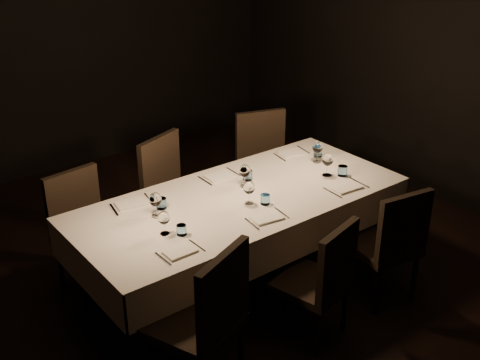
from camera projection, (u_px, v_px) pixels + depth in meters
room at (240, 101)px, 4.13m from camera, size 5.01×6.01×3.01m
dining_table at (240, 206)px, 4.48m from camera, size 2.52×1.12×0.76m
chair_near_left at (206, 316)px, 3.51m from camera, size 0.63×0.63×1.01m
place_setting_near_left at (173, 231)px, 3.86m from camera, size 0.29×0.39×0.16m
chair_near_center at (322, 277)px, 3.97m from camera, size 0.52×0.52×0.89m
place_setting_near_center at (258, 200)px, 4.26m from camera, size 0.32×0.40×0.17m
chair_near_right at (391, 240)px, 4.36m from camera, size 0.51×0.51×0.93m
place_setting_near_right at (337, 170)px, 4.69m from camera, size 0.35×0.41×0.19m
chair_far_left at (83, 225)px, 4.57m from camera, size 0.50×0.50×0.93m
place_setting_far_left at (149, 202)px, 4.22m from camera, size 0.35×0.40×0.18m
chair_far_center at (173, 191)px, 5.02m from camera, size 0.62×0.62×1.01m
place_setting_far_center at (238, 174)px, 4.65m from camera, size 0.33×0.41×0.18m
chair_far_right at (265, 161)px, 5.59m from camera, size 0.61×0.61×1.00m
place_setting_far_right at (310, 150)px, 5.08m from camera, size 0.34×0.40×0.18m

